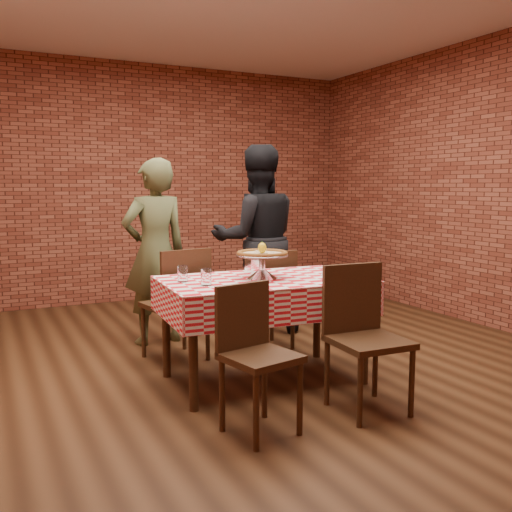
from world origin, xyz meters
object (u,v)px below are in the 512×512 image
pizza_stand (262,267)px  chair_far_right (266,299)px  pizza (262,254)px  chair_near_left (261,361)px  water_glass_left (206,277)px  table (264,330)px  chair_far_left (175,304)px  condiment_caddy (252,264)px  water_glass_right (183,274)px  diner_black (257,240)px  chair_near_right (369,340)px  diner_olive (155,252)px

pizza_stand → chair_far_right: 0.93m
pizza_stand → pizza: 0.09m
pizza_stand → chair_near_left: size_ratio=0.45×
water_glass_left → pizza: bearing=10.9°
table → water_glass_left: size_ratio=12.75×
chair_far_left → pizza: bearing=107.6°
condiment_caddy → chair_far_left: 0.76m
chair_near_left → chair_far_left: bearing=77.6°
water_glass_right → diner_black: bearing=45.3°
condiment_caddy → chair_far_left: bearing=115.8°
chair_far_right → diner_black: bearing=-112.8°
water_glass_right → chair_near_left: 1.01m
chair_near_right → chair_far_right: 1.54m
chair_far_right → water_glass_left: bearing=38.4°
pizza_stand → chair_near_right: bearing=-67.4°
water_glass_right → chair_far_right: bearing=32.2°
table → chair_far_left: 0.89m
pizza → chair_far_left: size_ratio=0.40×
water_glass_left → diner_black: 1.74m
diner_black → chair_far_left: bearing=40.2°
water_glass_left → water_glass_right: bearing=114.6°
pizza_stand → chair_near_right: size_ratio=0.42×
diner_olive → diner_black: bearing=171.1°
water_glass_left → diner_black: size_ratio=0.06×
diner_olive → table: bearing=100.5°
table → chair_near_left: chair_near_left is taller
chair_near_left → chair_far_right: chair_far_right is taller
table → diner_olive: diner_olive is taller
chair_far_left → table: bearing=107.6°
diner_olive → chair_far_right: bearing=137.3°
pizza → water_glass_right: size_ratio=3.27×
table → chair_far_right: (0.40, 0.74, 0.06)m
chair_near_left → chair_near_right: size_ratio=0.93×
pizza → condiment_caddy: size_ratio=2.91×
pizza_stand → water_glass_left: bearing=-169.1°
water_glass_left → water_glass_right: same height
condiment_caddy → diner_olive: 1.13m
chair_near_right → chair_far_left: chair_far_left is taller
table → chair_near_right: 0.87m
condiment_caddy → diner_black: (0.53, 0.99, 0.08)m
condiment_caddy → chair_far_right: size_ratio=0.14×
chair_near_right → diner_black: (0.25, 2.10, 0.45)m
water_glass_left → condiment_caddy: size_ratio=0.89×
water_glass_left → chair_near_left: bearing=-86.0°
water_glass_left → chair_far_left: chair_far_left is taller
pizza → chair_far_left: (-0.41, 0.77, -0.47)m
water_glass_left → chair_near_left: size_ratio=0.13×
pizza → diner_black: diner_black is taller
chair_near_right → table: bearing=115.2°
table → pizza: pizza is taller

